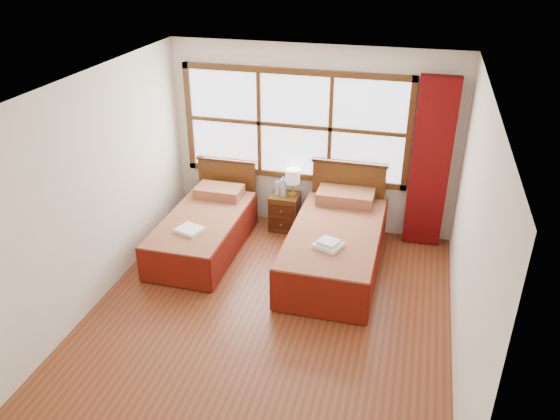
# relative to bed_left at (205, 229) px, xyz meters

# --- Properties ---
(floor) EXTENTS (4.50, 4.50, 0.00)m
(floor) POSITION_rel_bed_left_xyz_m (1.24, -1.20, -0.29)
(floor) COLOR brown
(floor) RESTS_ON ground
(ceiling) EXTENTS (4.50, 4.50, 0.00)m
(ceiling) POSITION_rel_bed_left_xyz_m (1.24, -1.20, 2.31)
(ceiling) COLOR white
(ceiling) RESTS_ON wall_back
(wall_back) EXTENTS (4.00, 0.00, 4.00)m
(wall_back) POSITION_rel_bed_left_xyz_m (1.24, 1.05, 1.01)
(wall_back) COLOR silver
(wall_back) RESTS_ON floor
(wall_left) EXTENTS (0.00, 4.50, 4.50)m
(wall_left) POSITION_rel_bed_left_xyz_m (-0.76, -1.20, 1.01)
(wall_left) COLOR silver
(wall_left) RESTS_ON floor
(wall_right) EXTENTS (0.00, 4.50, 4.50)m
(wall_right) POSITION_rel_bed_left_xyz_m (3.24, -1.20, 1.01)
(wall_right) COLOR silver
(wall_right) RESTS_ON floor
(window) EXTENTS (3.16, 0.06, 1.56)m
(window) POSITION_rel_bed_left_xyz_m (0.99, 1.01, 1.21)
(window) COLOR white
(window) RESTS_ON wall_back
(curtain) EXTENTS (0.50, 0.16, 2.30)m
(curtain) POSITION_rel_bed_left_xyz_m (2.84, 0.91, 0.88)
(curtain) COLOR #670A0A
(curtain) RESTS_ON wall_back
(bed_left) EXTENTS (0.97, 1.99, 0.93)m
(bed_left) POSITION_rel_bed_left_xyz_m (0.00, 0.00, 0.00)
(bed_left) COLOR #36170B
(bed_left) RESTS_ON floor
(bed_right) EXTENTS (1.11, 2.15, 1.08)m
(bed_right) POSITION_rel_bed_left_xyz_m (1.79, -0.00, 0.04)
(bed_right) COLOR #36170B
(bed_right) RESTS_ON floor
(nightstand) EXTENTS (0.40, 0.40, 0.54)m
(nightstand) POSITION_rel_bed_left_xyz_m (0.91, 0.80, -0.02)
(nightstand) COLOR #4D2C10
(nightstand) RESTS_ON floor
(towels_left) EXTENTS (0.37, 0.34, 0.05)m
(towels_left) POSITION_rel_bed_left_xyz_m (-0.00, -0.46, 0.24)
(towels_left) COLOR white
(towels_left) RESTS_ON bed_left
(towels_right) EXTENTS (0.37, 0.35, 0.09)m
(towels_right) POSITION_rel_bed_left_xyz_m (1.78, -0.52, 0.33)
(towels_right) COLOR white
(towels_right) RESTS_ON bed_right
(lamp) EXTENTS (0.20, 0.20, 0.39)m
(lamp) POSITION_rel_bed_left_xyz_m (1.02, 0.84, 0.53)
(lamp) COLOR gold
(lamp) RESTS_ON nightstand
(bottle_near) EXTENTS (0.06, 0.06, 0.23)m
(bottle_near) POSITION_rel_bed_left_xyz_m (0.81, 0.79, 0.35)
(bottle_near) COLOR #A6C5D6
(bottle_near) RESTS_ON nightstand
(bottle_far) EXTENTS (0.07, 0.07, 0.28)m
(bottle_far) POSITION_rel_bed_left_xyz_m (0.89, 0.78, 0.38)
(bottle_far) COLOR #A6C5D6
(bottle_far) RESTS_ON nightstand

